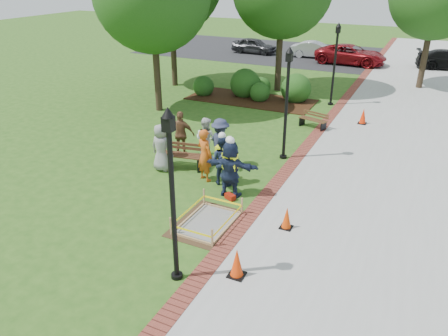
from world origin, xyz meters
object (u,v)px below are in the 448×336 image
at_px(wet_concrete_pad, 208,217).
at_px(cone_front, 237,263).
at_px(lamp_near, 172,186).
at_px(hivis_worker_c, 222,159).
at_px(hivis_worker_b, 229,166).
at_px(bench_near, 182,160).
at_px(hivis_worker_a, 231,167).

height_order(wet_concrete_pad, cone_front, cone_front).
distance_m(lamp_near, hivis_worker_c, 5.37).
height_order(cone_front, hivis_worker_b, hivis_worker_b).
xyz_separation_m(bench_near, lamp_near, (3.11, -5.51, 2.19)).
bearing_deg(lamp_near, bench_near, 119.42).
xyz_separation_m(wet_concrete_pad, hivis_worker_c, (-0.77, 2.55, 0.69)).
bearing_deg(wet_concrete_pad, bench_near, 131.13).
relative_size(cone_front, hivis_worker_c, 0.42).
bearing_deg(bench_near, hivis_worker_a, -24.98).
xyz_separation_m(hivis_worker_a, hivis_worker_b, (-0.09, 0.10, -0.01)).
bearing_deg(hivis_worker_a, hivis_worker_b, 131.54).
bearing_deg(lamp_near, hivis_worker_a, 97.69).
xyz_separation_m(cone_front, hivis_worker_b, (-1.95, 3.78, 0.61)).
distance_m(cone_front, lamp_near, 2.55).
xyz_separation_m(lamp_near, hivis_worker_a, (-0.59, 4.34, -1.48)).
height_order(wet_concrete_pad, lamp_near, lamp_near).
bearing_deg(hivis_worker_a, cone_front, -63.09).
distance_m(cone_front, hivis_worker_a, 4.17).
distance_m(wet_concrete_pad, hivis_worker_c, 2.75).
distance_m(bench_near, lamp_near, 6.70).
height_order(lamp_near, hivis_worker_c, lamp_near).
bearing_deg(cone_front, bench_near, 132.13).
bearing_deg(hivis_worker_c, lamp_near, -76.48).
height_order(wet_concrete_pad, bench_near, bench_near).
xyz_separation_m(wet_concrete_pad, bench_near, (-2.67, 3.06, 0.05)).
bearing_deg(bench_near, hivis_worker_c, -15.12).
relative_size(wet_concrete_pad, bench_near, 1.34).
bearing_deg(cone_front, hivis_worker_b, 117.35).
height_order(hivis_worker_b, hivis_worker_c, hivis_worker_b).
bearing_deg(bench_near, lamp_near, -60.58).
bearing_deg(hivis_worker_c, bench_near, 164.88).
height_order(bench_near, cone_front, bench_near).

